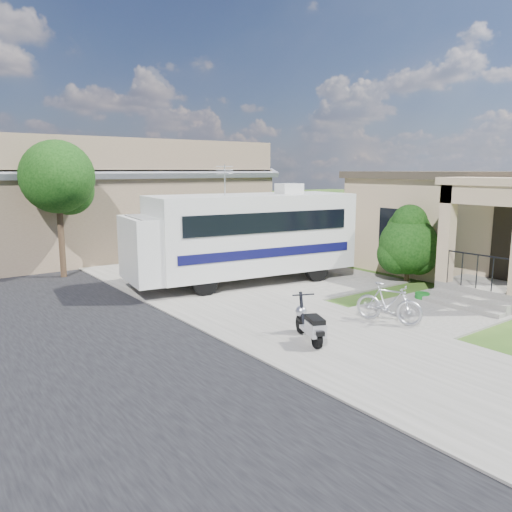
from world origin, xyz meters
TOP-DOWN VIEW (x-y plane):
  - ground at (0.00, 0.00)m, footprint 120.00×120.00m
  - sidewalk_slab at (-1.00, 10.00)m, footprint 4.00×80.00m
  - driveway_slab at (1.50, 4.50)m, footprint 7.00×6.00m
  - walk_slab at (3.00, -1.00)m, footprint 4.00×3.00m
  - house at (8.88, 1.43)m, footprint 9.47×7.80m
  - warehouse at (0.00, 13.97)m, footprint 12.50×8.40m
  - street_tree_a at (-3.70, 9.05)m, footprint 2.44×2.40m
  - street_tree_b at (-3.70, 19.05)m, footprint 2.44×2.40m
  - motorhome at (0.61, 4.63)m, footprint 7.49×3.25m
  - shrub at (4.97, 1.66)m, footprint 2.06×1.96m
  - scooter at (-1.58, -0.85)m, footprint 0.76×1.35m
  - bicycle at (0.79, -0.97)m, footprint 0.97×1.63m
  - garden_hose at (3.40, -0.06)m, footprint 0.40×0.40m

SIDE VIEW (x-z plane):
  - ground at x=0.00m, z-range 0.00..0.00m
  - driveway_slab at x=1.50m, z-range 0.00..0.05m
  - walk_slab at x=3.00m, z-range 0.00..0.05m
  - sidewalk_slab at x=-1.00m, z-range 0.00..0.06m
  - garden_hose at x=3.40m, z-range 0.00..0.18m
  - scooter at x=-1.58m, z-range -0.04..0.89m
  - bicycle at x=0.79m, z-range 0.00..0.95m
  - shrub at x=4.97m, z-range 0.03..2.55m
  - motorhome at x=0.61m, z-range -0.26..3.45m
  - house at x=8.88m, z-range 0.00..3.55m
  - warehouse at x=0.00m, z-range -0.53..4.51m
  - street_tree_a at x=-3.70m, z-range 0.96..5.54m
  - street_tree_b at x=-3.70m, z-range 1.03..5.76m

